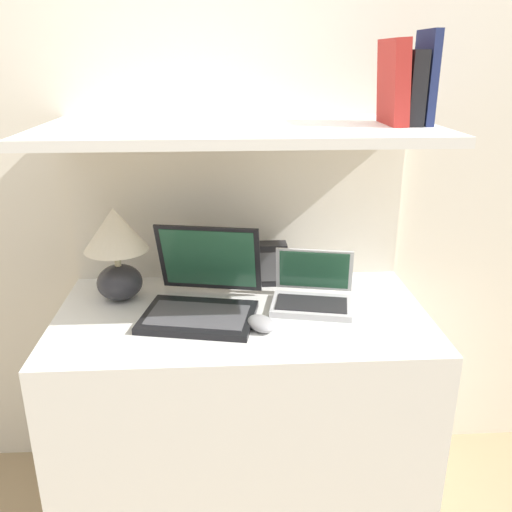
% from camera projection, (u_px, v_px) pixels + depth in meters
% --- Properties ---
extents(wall_back, '(6.00, 0.05, 2.40)m').
position_uv_depth(wall_back, '(237.00, 153.00, 1.86)').
color(wall_back, silver).
rests_on(wall_back, ground_plane).
extents(desk, '(1.13, 0.61, 0.77)m').
position_uv_depth(desk, '(243.00, 417.00, 1.80)').
color(desk, white).
rests_on(desk, ground_plane).
extents(back_riser, '(1.13, 0.04, 1.30)m').
position_uv_depth(back_riser, '(239.00, 304.00, 2.01)').
color(back_riser, silver).
rests_on(back_riser, ground_plane).
extents(shelf, '(1.13, 0.55, 0.03)m').
position_uv_depth(shelf, '(239.00, 130.00, 1.54)').
color(shelf, white).
rests_on(shelf, back_riser).
extents(table_lamp, '(0.20, 0.20, 0.30)m').
position_uv_depth(table_lamp, '(116.00, 246.00, 1.70)').
color(table_lamp, '#2D2D33').
rests_on(table_lamp, desk).
extents(laptop_large, '(0.39, 0.38, 0.25)m').
position_uv_depth(laptop_large, '(202.00, 296.00, 1.65)').
color(laptop_large, black).
rests_on(laptop_large, desk).
extents(laptop_small, '(0.28, 0.25, 0.17)m').
position_uv_depth(laptop_small, '(312.00, 294.00, 1.70)').
color(laptop_small, silver).
rests_on(laptop_small, desk).
extents(computer_mouse, '(0.11, 0.12, 0.04)m').
position_uv_depth(computer_mouse, '(261.00, 323.00, 1.56)').
color(computer_mouse, '#99999E').
rests_on(computer_mouse, desk).
extents(router_box, '(0.12, 0.06, 0.15)m').
position_uv_depth(router_box, '(269.00, 264.00, 1.85)').
color(router_box, black).
rests_on(router_box, desk).
extents(book_navy, '(0.02, 0.15, 0.25)m').
position_uv_depth(book_navy, '(425.00, 78.00, 1.52)').
color(book_navy, navy).
rests_on(book_navy, shelf).
extents(book_black, '(0.04, 0.16, 0.20)m').
position_uv_depth(book_black, '(410.00, 88.00, 1.53)').
color(book_black, black).
rests_on(book_black, shelf).
extents(book_red, '(0.06, 0.18, 0.23)m').
position_uv_depth(book_red, '(393.00, 82.00, 1.52)').
color(book_red, '#A82823').
rests_on(book_red, shelf).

